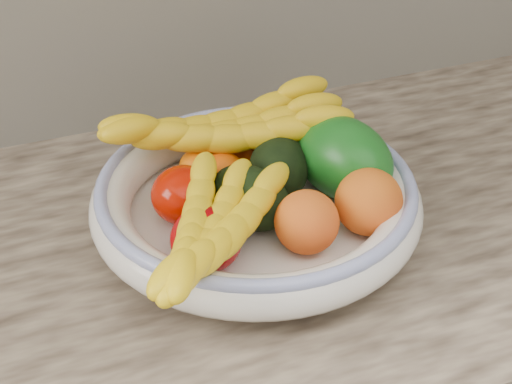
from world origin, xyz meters
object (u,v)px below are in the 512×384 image
object	(u,v)px
banana_bunch_back	(224,135)
banana_bunch_front	(210,238)
green_mango	(343,158)
fruit_bowl	(256,200)

from	to	relation	value
banana_bunch_back	banana_bunch_front	xyz separation A→B (m)	(-0.08, -0.19, -0.01)
green_mango	banana_bunch_front	size ratio (longest dim) A/B	0.48
fruit_bowl	banana_bunch_back	bearing A→B (deg)	93.29
green_mango	banana_bunch_back	world-z (taller)	green_mango
fruit_bowl	banana_bunch_front	size ratio (longest dim) A/B	1.34
banana_bunch_back	fruit_bowl	bearing A→B (deg)	-81.67
green_mango	banana_bunch_front	world-z (taller)	green_mango
banana_bunch_front	banana_bunch_back	bearing A→B (deg)	12.54
fruit_bowl	banana_bunch_front	world-z (taller)	banana_bunch_front
banana_bunch_front	green_mango	bearing A→B (deg)	-27.91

